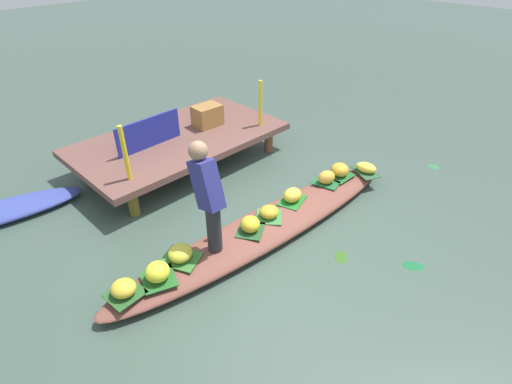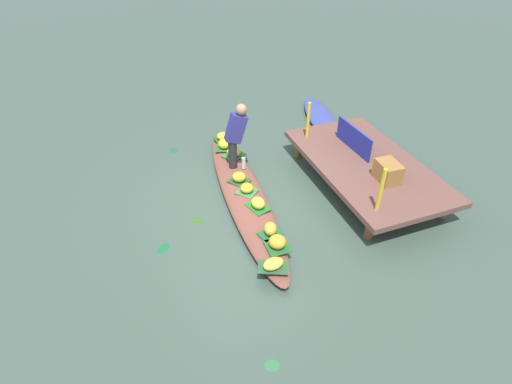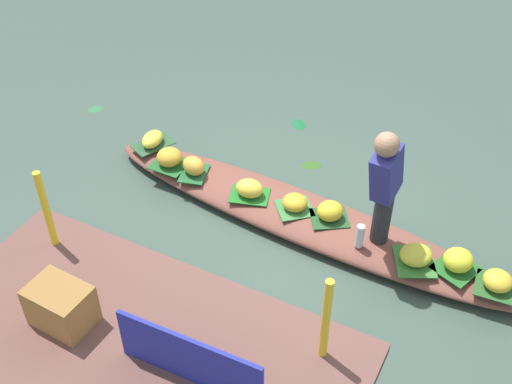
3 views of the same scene
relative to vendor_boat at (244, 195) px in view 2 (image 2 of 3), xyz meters
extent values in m
plane|color=#3E5348|center=(0.00, 0.00, -0.10)|extent=(40.00, 40.00, 0.00)
cube|color=brown|center=(0.33, 2.23, 0.32)|extent=(3.20, 1.80, 0.10)
cylinder|color=brown|center=(-0.95, 1.51, 0.08)|extent=(0.14, 0.14, 0.36)
cylinder|color=brown|center=(1.61, 1.51, 0.08)|extent=(0.14, 0.14, 0.36)
cylinder|color=brown|center=(-0.95, 2.95, 0.08)|extent=(0.14, 0.14, 0.36)
cylinder|color=brown|center=(1.61, 2.95, 0.08)|extent=(0.14, 0.14, 0.36)
ellipsoid|color=brown|center=(0.00, 0.00, 0.00)|extent=(4.41, 1.03, 0.20)
ellipsoid|color=#39479B|center=(-2.26, 2.69, -0.02)|extent=(2.19, 1.03, 0.16)
cube|color=#3C8041|center=(0.06, 0.03, 0.10)|extent=(0.45, 0.45, 0.01)
ellipsoid|color=gold|center=(0.06, 0.03, 0.18)|extent=(0.26, 0.26, 0.15)
cube|color=#38752F|center=(-1.15, 0.19, 0.10)|extent=(0.47, 0.50, 0.01)
ellipsoid|color=gold|center=(-1.15, 0.19, 0.18)|extent=(0.38, 0.37, 0.16)
cube|color=#207324|center=(0.53, 0.06, 0.10)|extent=(0.44, 0.37, 0.01)
ellipsoid|color=yellow|center=(0.53, 0.06, 0.19)|extent=(0.29, 0.24, 0.17)
cube|color=#226029|center=(1.49, 0.00, 0.10)|extent=(0.37, 0.33, 0.01)
ellipsoid|color=gold|center=(1.49, 0.00, 0.20)|extent=(0.34, 0.34, 0.19)
cube|color=#1F5F2F|center=(1.19, 0.01, 0.10)|extent=(0.33, 0.40, 0.01)
ellipsoid|color=gold|center=(1.19, 0.01, 0.20)|extent=(0.30, 0.26, 0.19)
cube|color=#2B5432|center=(1.84, -0.21, 0.10)|extent=(0.41, 0.49, 0.01)
ellipsoid|color=yellow|center=(1.84, -0.21, 0.17)|extent=(0.24, 0.33, 0.14)
cube|color=#246126|center=(-1.49, 0.11, 0.10)|extent=(0.43, 0.44, 0.01)
ellipsoid|color=yellow|center=(-1.49, 0.11, 0.20)|extent=(0.35, 0.35, 0.20)
cube|color=#245128|center=(-0.28, 0.01, 0.10)|extent=(0.45, 0.43, 0.01)
ellipsoid|color=gold|center=(-0.28, 0.01, 0.19)|extent=(0.33, 0.33, 0.18)
cube|color=#295826|center=(-1.83, 0.17, 0.10)|extent=(0.36, 0.34, 0.01)
ellipsoid|color=gold|center=(-1.83, 0.17, 0.18)|extent=(0.34, 0.34, 0.15)
cylinder|color=#28282D|center=(-0.78, 0.06, 0.37)|extent=(0.16, 0.16, 0.55)
cube|color=navy|center=(-0.77, 0.14, 0.90)|extent=(0.21, 0.43, 0.58)
sphere|color=#9E7556|center=(-0.76, 0.24, 1.24)|extent=(0.20, 0.20, 0.20)
cylinder|color=silver|center=(-0.65, 0.22, 0.21)|extent=(0.07, 0.07, 0.23)
cube|color=#202996|center=(-0.17, 2.23, 0.59)|extent=(1.06, 0.07, 0.44)
cylinder|color=yellow|center=(-0.87, 1.63, 0.74)|extent=(0.06, 0.06, 0.74)
cylinder|color=yellow|center=(1.53, 1.63, 0.74)|extent=(0.06, 0.06, 0.74)
cube|color=#9D6E37|center=(0.91, 2.23, 0.53)|extent=(0.45, 0.34, 0.33)
ellipsoid|color=#315F1D|center=(0.28, -0.90, -0.09)|extent=(0.27, 0.24, 0.01)
ellipsoid|color=#306E42|center=(3.07, -0.73, -0.09)|extent=(0.21, 0.23, 0.01)
ellipsoid|color=#186333|center=(0.73, -1.56, -0.09)|extent=(0.26, 0.28, 0.01)
ellipsoid|color=#1D5934|center=(-2.11, -0.83, -0.09)|extent=(0.25, 0.20, 0.01)
camera|label=1|loc=(-2.83, -2.63, 3.06)|focal=28.02mm
camera|label=2|loc=(5.39, -1.80, 4.30)|focal=28.52mm
camera|label=3|loc=(-1.71, 4.25, 4.08)|focal=44.91mm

